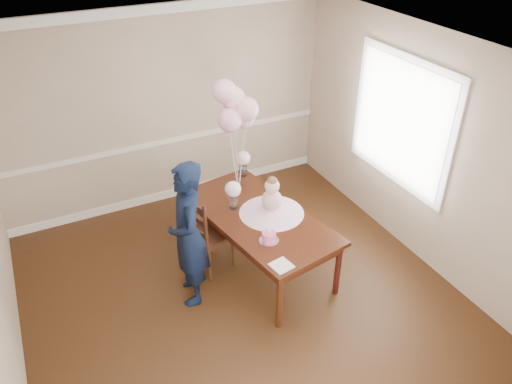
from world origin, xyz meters
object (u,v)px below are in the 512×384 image
dining_table_top (259,217)px  birthday_cake (269,236)px  dining_chair_seat (210,234)px  woman (188,235)px

dining_table_top → birthday_cake: 0.49m
dining_table_top → dining_chair_seat: bearing=143.5°
birthday_cake → woman: woman is taller
dining_table_top → woman: woman is taller
dining_table_top → woman: bearing=178.0°
dining_table_top → birthday_cake: birthday_cake is taller
dining_chair_seat → woman: (-0.37, -0.38, 0.37)m
dining_table_top → birthday_cake: bearing=-114.0°
dining_table_top → birthday_cake: size_ratio=13.33×
birthday_cake → woman: bearing=156.1°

